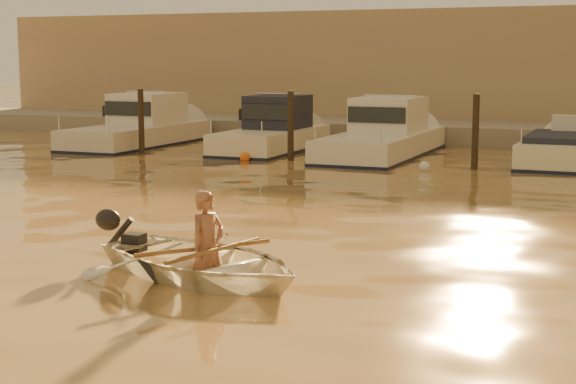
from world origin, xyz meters
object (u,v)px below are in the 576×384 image
at_px(moored_boat_0, 138,127).
at_px(waterfront_building, 543,72).
at_px(dinghy, 203,262).
at_px(moored_boat_1, 271,132).
at_px(person, 207,246).
at_px(moored_boat_3, 562,156).
at_px(moored_boat_2, 382,135).

distance_m(moored_boat_0, waterfront_building, 16.37).
bearing_deg(dinghy, moored_boat_1, 40.32).
relative_size(dinghy, waterfront_building, 0.07).
bearing_deg(person, moored_boat_1, 40.59).
xyz_separation_m(moored_boat_3, waterfront_building, (-1.84, 11.00, 2.17)).
xyz_separation_m(person, waterfront_building, (1.26, 26.49, 1.95)).
xyz_separation_m(moored_boat_0, moored_boat_1, (4.94, 0.00, 0.00)).
xyz_separation_m(moored_boat_1, moored_boat_2, (3.66, 0.00, 0.00)).
distance_m(dinghy, person, 0.24).
relative_size(person, moored_boat_0, 0.21).
relative_size(moored_boat_1, moored_boat_2, 0.80).
bearing_deg(moored_boat_2, moored_boat_1, 180.00).
height_order(moored_boat_0, moored_boat_1, same).
relative_size(dinghy, moored_boat_0, 0.46).
bearing_deg(waterfront_building, moored_boat_0, -137.49).
bearing_deg(moored_boat_1, person, -69.46).
distance_m(person, moored_boat_3, 15.80).
xyz_separation_m(person, moored_boat_0, (-10.74, 15.49, 0.18)).
xyz_separation_m(dinghy, moored_boat_0, (-10.65, 15.46, 0.40)).
bearing_deg(person, dinghy, 90.00).
bearing_deg(moored_boat_3, moored_boat_0, 180.00).
relative_size(moored_boat_2, moored_boat_3, 1.31).
xyz_separation_m(dinghy, person, (0.09, -0.03, 0.22)).
bearing_deg(dinghy, moored_boat_2, 27.60).
bearing_deg(moored_boat_0, moored_boat_1, 0.00).
bearing_deg(person, moored_boat_0, 54.78).
height_order(person, moored_boat_2, moored_boat_2).
relative_size(moored_boat_2, waterfront_building, 0.17).
bearing_deg(moored_boat_0, waterfront_building, 42.51).
height_order(person, moored_boat_1, moored_boat_1).
bearing_deg(waterfront_building, dinghy, -92.92).
relative_size(moored_boat_0, moored_boat_2, 0.94).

